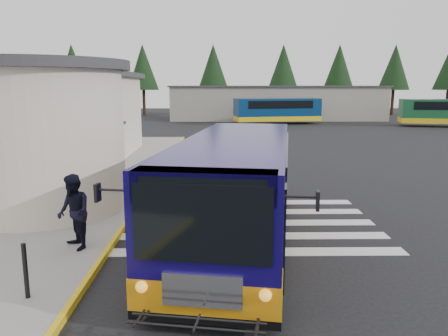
{
  "coord_description": "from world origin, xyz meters",
  "views": [
    {
      "loc": [
        -1.26,
        -13.68,
        4.15
      ],
      "look_at": [
        -1.09,
        -0.5,
        1.67
      ],
      "focal_mm": 35.0,
      "sensor_mm": 36.0,
      "label": 1
    }
  ],
  "objects_px": {
    "transit_bus": "(236,194)",
    "pedestrian_b": "(74,212)",
    "pedestrian_a": "(52,192)",
    "far_bus_b": "(448,111)",
    "bollard": "(26,271)",
    "far_bus_a": "(277,110)"
  },
  "relations": [
    {
      "from": "transit_bus",
      "to": "pedestrian_b",
      "type": "relative_size",
      "value": 5.45
    },
    {
      "from": "pedestrian_b",
      "to": "transit_bus",
      "type": "bearing_deg",
      "value": 63.86
    },
    {
      "from": "pedestrian_a",
      "to": "far_bus_b",
      "type": "height_order",
      "value": "far_bus_b"
    },
    {
      "from": "transit_bus",
      "to": "pedestrian_b",
      "type": "bearing_deg",
      "value": -160.4
    },
    {
      "from": "bollard",
      "to": "far_bus_a",
      "type": "distance_m",
      "value": 41.78
    },
    {
      "from": "far_bus_b",
      "to": "bollard",
      "type": "bearing_deg",
      "value": 156.39
    },
    {
      "from": "pedestrian_a",
      "to": "bollard",
      "type": "relative_size",
      "value": 1.62
    },
    {
      "from": "pedestrian_a",
      "to": "bollard",
      "type": "xyz_separation_m",
      "value": [
        1.31,
        -4.87,
        -0.34
      ]
    },
    {
      "from": "far_bus_b",
      "to": "far_bus_a",
      "type": "bearing_deg",
      "value": 91.73
    },
    {
      "from": "pedestrian_a",
      "to": "bollard",
      "type": "bearing_deg",
      "value": -175.41
    },
    {
      "from": "pedestrian_b",
      "to": "far_bus_a",
      "type": "height_order",
      "value": "far_bus_a"
    },
    {
      "from": "pedestrian_b",
      "to": "bollard",
      "type": "relative_size",
      "value": 1.72
    },
    {
      "from": "bollard",
      "to": "far_bus_a",
      "type": "xyz_separation_m",
      "value": [
        10.15,
        40.52,
        0.88
      ]
    },
    {
      "from": "far_bus_a",
      "to": "far_bus_b",
      "type": "relative_size",
      "value": 1.0
    },
    {
      "from": "pedestrian_a",
      "to": "far_bus_a",
      "type": "bearing_deg",
      "value": -28.24
    },
    {
      "from": "transit_bus",
      "to": "pedestrian_a",
      "type": "xyz_separation_m",
      "value": [
        -5.44,
        1.54,
        -0.31
      ]
    },
    {
      "from": "bollard",
      "to": "far_bus_a",
      "type": "height_order",
      "value": "far_bus_a"
    },
    {
      "from": "pedestrian_b",
      "to": "far_bus_b",
      "type": "xyz_separation_m",
      "value": [
        27.31,
        34.55,
        0.49
      ]
    },
    {
      "from": "pedestrian_a",
      "to": "far_bus_b",
      "type": "relative_size",
      "value": 0.18
    },
    {
      "from": "far_bus_a",
      "to": "far_bus_b",
      "type": "bearing_deg",
      "value": -112.25
    },
    {
      "from": "bollard",
      "to": "transit_bus",
      "type": "bearing_deg",
      "value": 38.84
    },
    {
      "from": "pedestrian_b",
      "to": "far_bus_a",
      "type": "distance_m",
      "value": 39.25
    }
  ]
}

